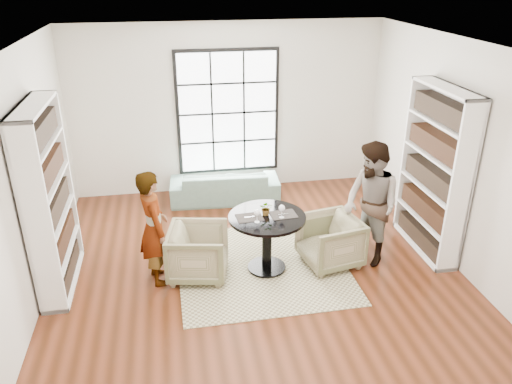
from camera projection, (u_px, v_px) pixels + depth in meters
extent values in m
plane|color=#622B17|center=(258.00, 275.00, 6.77)|extent=(6.00, 6.00, 0.00)
plane|color=silver|center=(228.00, 109.00, 8.83)|extent=(5.50, 0.00, 5.50)
plane|color=silver|center=(22.00, 189.00, 5.71)|extent=(0.00, 6.00, 6.00)
plane|color=silver|center=(462.00, 159.00, 6.59)|extent=(0.00, 6.00, 6.00)
plane|color=silver|center=(336.00, 334.00, 3.46)|extent=(5.50, 0.00, 5.50)
plane|color=white|center=(258.00, 48.00, 5.52)|extent=(6.00, 6.00, 0.00)
cube|color=black|center=(228.00, 112.00, 8.84)|extent=(1.82, 0.06, 2.22)
cube|color=white|center=(228.00, 113.00, 8.80)|extent=(1.70, 0.02, 2.10)
cube|color=#BCB78D|center=(262.00, 265.00, 6.98)|extent=(2.33, 2.33, 0.01)
cylinder|color=black|center=(267.00, 267.00, 6.90)|extent=(0.52, 0.52, 0.04)
cylinder|color=black|center=(267.00, 244.00, 6.75)|extent=(0.13, 0.13, 0.74)
cylinder|color=black|center=(267.00, 217.00, 6.58)|extent=(1.03, 1.03, 0.04)
imported|color=gray|center=(225.00, 185.00, 8.83)|extent=(1.95, 0.86, 0.56)
imported|color=tan|center=(198.00, 252.00, 6.63)|extent=(0.90, 0.89, 0.70)
imported|color=tan|center=(330.00, 241.00, 6.90)|extent=(0.89, 0.88, 0.70)
imported|color=gray|center=(154.00, 228.00, 6.36)|extent=(0.50, 0.64, 1.56)
imported|color=gray|center=(371.00, 204.00, 6.77)|extent=(0.86, 0.99, 1.74)
cube|color=black|center=(249.00, 217.00, 6.53)|extent=(0.36, 0.28, 0.01)
cube|color=black|center=(283.00, 215.00, 6.60)|extent=(0.36, 0.28, 0.01)
cylinder|color=silver|center=(257.00, 222.00, 6.41)|extent=(0.07, 0.07, 0.01)
cylinder|color=silver|center=(257.00, 218.00, 6.39)|extent=(0.01, 0.01, 0.10)
sphere|color=maroon|center=(257.00, 213.00, 6.36)|extent=(0.08, 0.08, 0.08)
ellipsoid|color=white|center=(257.00, 213.00, 6.36)|extent=(0.08, 0.08, 0.09)
cylinder|color=silver|center=(282.00, 217.00, 6.53)|extent=(0.07, 0.07, 0.01)
cylinder|color=silver|center=(282.00, 214.00, 6.50)|extent=(0.01, 0.01, 0.11)
sphere|color=maroon|center=(282.00, 208.00, 6.47)|extent=(0.08, 0.08, 0.08)
ellipsoid|color=white|center=(282.00, 208.00, 6.47)|extent=(0.08, 0.08, 0.09)
imported|color=gray|center=(266.00, 208.00, 6.57)|extent=(0.21, 0.19, 0.19)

